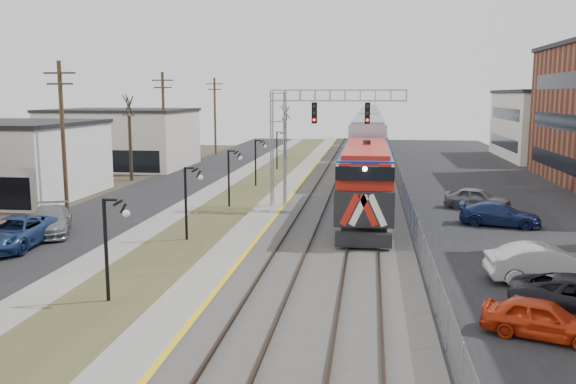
% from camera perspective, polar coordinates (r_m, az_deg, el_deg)
% --- Properties ---
extents(street_west, '(7.00, 120.00, 0.04)m').
position_cam_1_polar(street_west, '(51.66, -11.86, 0.23)').
color(street_west, black).
rests_on(street_west, ground).
extents(sidewalk, '(2.00, 120.00, 0.08)m').
position_cam_1_polar(sidewalk, '(50.34, -7.03, 0.15)').
color(sidewalk, gray).
rests_on(sidewalk, ground).
extents(grass_median, '(4.00, 120.00, 0.06)m').
position_cam_1_polar(grass_median, '(49.66, -3.68, 0.07)').
color(grass_median, '#424726').
rests_on(grass_median, ground).
extents(platform, '(2.00, 120.00, 0.24)m').
position_cam_1_polar(platform, '(49.15, -0.25, 0.10)').
color(platform, gray).
rests_on(platform, ground).
extents(ballast_bed, '(8.00, 120.00, 0.20)m').
position_cam_1_polar(ballast_bed, '(48.71, 5.58, -0.05)').
color(ballast_bed, '#595651').
rests_on(ballast_bed, ground).
extents(parking_lot, '(16.00, 120.00, 0.04)m').
position_cam_1_polar(parking_lot, '(49.76, 19.52, -0.43)').
color(parking_lot, black).
rests_on(parking_lot, ground).
extents(platform_edge, '(0.24, 120.00, 0.01)m').
position_cam_1_polar(platform_edge, '(49.01, 0.77, 0.22)').
color(platform_edge, gold).
rests_on(platform_edge, platform).
extents(track_near, '(1.58, 120.00, 0.15)m').
position_cam_1_polar(track_near, '(48.80, 3.24, 0.21)').
color(track_near, '#2D2119').
rests_on(track_near, ballast_bed).
extents(track_far, '(1.58, 120.00, 0.15)m').
position_cam_1_polar(track_far, '(48.66, 7.35, 0.12)').
color(track_far, '#2D2119').
rests_on(track_far, ballast_bed).
extents(train, '(3.00, 108.65, 5.33)m').
position_cam_1_polar(train, '(85.63, 7.60, 5.75)').
color(train, '#13359C').
rests_on(train, ground).
extents(signal_gantry, '(9.00, 1.07, 8.15)m').
position_cam_1_polar(signal_gantry, '(41.37, 1.45, 6.03)').
color(signal_gantry, gray).
rests_on(signal_gantry, ground).
extents(lampposts, '(0.14, 62.14, 4.00)m').
position_cam_1_polar(lampposts, '(33.35, -9.39, -1.04)').
color(lampposts, black).
rests_on(lampposts, ground).
extents(utility_poles, '(0.28, 80.28, 10.00)m').
position_cam_1_polar(utility_poles, '(43.22, -20.30, 4.82)').
color(utility_poles, '#4C3823').
rests_on(utility_poles, ground).
extents(fence, '(0.04, 120.00, 1.60)m').
position_cam_1_polar(fence, '(48.64, 10.54, 0.66)').
color(fence, gray).
rests_on(fence, ground).
extents(bare_trees, '(12.30, 42.30, 5.95)m').
position_cam_1_polar(bare_trees, '(55.39, -11.74, 3.62)').
color(bare_trees, '#382D23').
rests_on(bare_trees, ground).
extents(car_lot_a, '(4.04, 2.72, 1.28)m').
position_cam_1_polar(car_lot_a, '(21.61, 22.68, -10.96)').
color(car_lot_a, red).
rests_on(car_lot_a, ground).
extents(car_lot_b, '(4.93, 1.91, 1.60)m').
position_cam_1_polar(car_lot_b, '(27.61, 23.05, -6.32)').
color(car_lot_b, '#B9B9B9').
rests_on(car_lot_b, ground).
extents(car_lot_d, '(5.02, 2.94, 1.37)m').
position_cam_1_polar(car_lot_d, '(38.58, 19.21, -2.05)').
color(car_lot_d, navy).
rests_on(car_lot_d, ground).
extents(car_lot_e, '(4.71, 3.21, 1.49)m').
position_cam_1_polar(car_lot_e, '(43.57, 17.32, -0.64)').
color(car_lot_e, slate).
rests_on(car_lot_e, ground).
extents(car_street_a, '(2.93, 5.76, 1.56)m').
position_cam_1_polar(car_street_a, '(34.24, -24.18, -3.54)').
color(car_street_a, navy).
rests_on(car_street_a, ground).
extents(car_street_b, '(4.03, 5.59, 1.50)m').
position_cam_1_polar(car_street_b, '(36.78, -21.37, -2.58)').
color(car_street_b, slate).
rests_on(car_street_b, ground).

